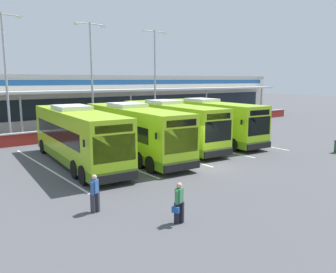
{
  "coord_description": "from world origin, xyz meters",
  "views": [
    {
      "loc": [
        -15.13,
        -15.28,
        5.48
      ],
      "look_at": [
        -0.91,
        3.0,
        1.6
      ],
      "focal_mm": 36.47,
      "sensor_mm": 36.0,
      "label": 1
    }
  ],
  "objects": [
    {
      "name": "bay_stripe_west",
      "position": [
        -4.2,
        6.0,
        0.0
      ],
      "size": [
        0.14,
        13.0,
        0.01
      ],
      "primitive_type": "cube",
      "color": "silver",
      "rests_on": "ground"
    },
    {
      "name": "lamp_post_east",
      "position": [
        8.2,
        17.17,
        6.29
      ],
      "size": [
        3.24,
        0.28,
        11.0
      ],
      "color": "#9E9EA3",
      "rests_on": "ground"
    },
    {
      "name": "bay_stripe_centre",
      "position": [
        4.2,
        6.0,
        0.0
      ],
      "size": [
        0.14,
        13.0,
        0.01
      ],
      "primitive_type": "cube",
      "color": "silver",
      "rests_on": "ground"
    },
    {
      "name": "coach_bus_left_centre",
      "position": [
        -2.27,
        5.27,
        1.79
      ],
      "size": [
        3.87,
        12.33,
        3.78
      ],
      "color": "#9ED11E",
      "rests_on": "ground"
    },
    {
      "name": "red_barrier_wall",
      "position": [
        0.0,
        14.5,
        0.56
      ],
      "size": [
        60.0,
        0.4,
        1.1
      ],
      "color": "maroon",
      "rests_on": "ground"
    },
    {
      "name": "lamp_post_centre",
      "position": [
        0.11,
        16.74,
        6.29
      ],
      "size": [
        3.24,
        0.28,
        11.0
      ],
      "color": "#9E9EA3",
      "rests_on": "ground"
    },
    {
      "name": "coach_bus_right_centre",
      "position": [
        6.28,
        6.42,
        1.79
      ],
      "size": [
        3.87,
        12.33,
        3.78
      ],
      "color": "#9ED11E",
      "rests_on": "ground"
    },
    {
      "name": "ground_plane",
      "position": [
        0.0,
        0.0,
        0.0
      ],
      "size": [
        200.0,
        200.0,
        0.0
      ],
      "primitive_type": "plane",
      "color": "#4C4C51"
    },
    {
      "name": "lamp_post_west",
      "position": [
        -7.89,
        16.64,
        6.29
      ],
      "size": [
        3.24,
        0.28,
        11.0
      ],
      "color": "#9E9EA3",
      "rests_on": "ground"
    },
    {
      "name": "bay_stripe_mid_west",
      "position": [
        0.0,
        6.0,
        0.0
      ],
      "size": [
        0.14,
        13.0,
        0.01
      ],
      "primitive_type": "cube",
      "color": "silver",
      "rests_on": "ground"
    },
    {
      "name": "bay_stripe_far_west",
      "position": [
        -8.4,
        6.0,
        0.0
      ],
      "size": [
        0.14,
        13.0,
        0.01
      ],
      "primitive_type": "cube",
      "color": "silver",
      "rests_on": "ground"
    },
    {
      "name": "pedestrian_in_dark_coat",
      "position": [
        -9.21,
        -2.72,
        0.87
      ],
      "size": [
        0.47,
        0.41,
        1.62
      ],
      "color": "#33333D",
      "rests_on": "ground"
    },
    {
      "name": "bay_stripe_mid_east",
      "position": [
        8.4,
        6.0,
        0.0
      ],
      "size": [
        0.14,
        13.0,
        0.01
      ],
      "primitive_type": "cube",
      "color": "silver",
      "rests_on": "ground"
    },
    {
      "name": "coach_bus_leftmost",
      "position": [
        -6.36,
        5.62,
        1.79
      ],
      "size": [
        3.87,
        12.33,
        3.78
      ],
      "color": "#9ED11E",
      "rests_on": "ground"
    },
    {
      "name": "coach_bus_centre",
      "position": [
        2.0,
        6.49,
        1.79
      ],
      "size": [
        3.87,
        12.33,
        3.78
      ],
      "color": "#9ED11E",
      "rests_on": "ground"
    },
    {
      "name": "terminal_building",
      "position": [
        -0.0,
        26.91,
        3.01
      ],
      "size": [
        70.0,
        13.0,
        6.0
      ],
      "color": "beige",
      "rests_on": "ground"
    },
    {
      "name": "pedestrian_with_handbag",
      "position": [
        -7.16,
        -5.72,
        0.86
      ],
      "size": [
        0.65,
        0.43,
        1.62
      ],
      "color": "black",
      "rests_on": "ground"
    }
  ]
}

